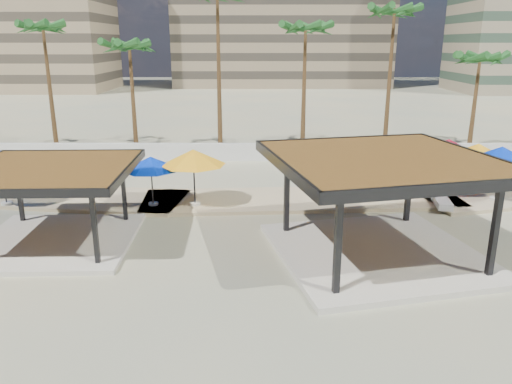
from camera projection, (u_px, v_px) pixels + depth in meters
ground at (264, 258)px, 18.69m from camera, size 200.00×200.00×0.00m
promenade at (301, 196)px, 26.01m from camera, size 44.45×7.97×0.24m
boundary_wall at (261, 152)px, 33.84m from camera, size 56.00×0.30×1.20m
building_mid at (282, 4)px, 89.24m from camera, size 38.00×16.00×30.40m
pavilion_central at (381, 197)px, 18.25m from camera, size 9.18×9.18×3.87m
pavilion_west at (52, 198)px, 19.50m from camera, size 6.49×6.49×3.19m
umbrella_a at (0, 158)px, 23.57m from camera, size 3.85×3.85×2.72m
umbrella_b at (193, 157)px, 23.53m from camera, size 3.70×3.70×2.75m
umbrella_c at (448, 147)px, 25.05m from camera, size 4.24×4.24×2.93m
umbrella_d at (502, 154)px, 24.33m from camera, size 4.02×4.02×2.72m
umbrella_e at (478, 150)px, 26.82m from camera, size 3.27×3.27×2.36m
umbrella_f at (151, 164)px, 23.62m from camera, size 3.54×3.54×2.40m
lounger_a at (34, 187)px, 26.39m from camera, size 1.84×2.47×0.91m
lounger_b at (442, 201)px, 24.15m from camera, size 0.92×2.07×0.76m
lounger_d at (465, 182)px, 27.39m from camera, size 1.43×2.07×0.75m
palm_b at (43, 32)px, 34.23m from camera, size 3.00×3.00×9.58m
palm_c at (130, 50)px, 33.97m from camera, size 3.00×3.00×8.35m
palm_d at (217, 3)px, 33.82m from camera, size 3.00×3.00×11.64m
palm_e at (306, 33)px, 33.90m from camera, size 3.00×3.00×9.51m
palm_f at (394, 18)px, 33.77m from camera, size 3.00×3.00×10.60m
palm_g at (480, 62)px, 34.20m from camera, size 3.00×3.00×7.53m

